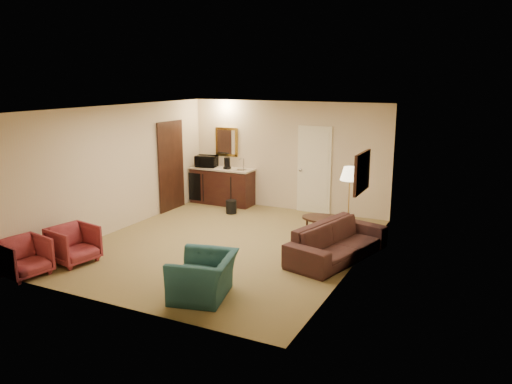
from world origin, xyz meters
TOP-DOWN VIEW (x-y plane):
  - ground at (0.00, 0.00)m, footprint 6.00×6.00m
  - room_walls at (-0.10, 0.77)m, footprint 5.02×6.01m
  - wetbar_cabinet at (-1.65, 2.72)m, footprint 1.64×0.58m
  - sofa at (2.14, 0.20)m, footprint 1.17×2.25m
  - teal_armchair at (0.86, -2.20)m, footprint 0.85×1.10m
  - rose_chair_near at (-1.90, -2.00)m, footprint 0.76×0.80m
  - rose_chair_far at (-2.15, -2.80)m, footprint 0.74×0.78m
  - coffee_table at (1.67, 0.90)m, footprint 0.91×0.63m
  - floor_lamp at (1.98, 1.42)m, footprint 0.51×0.51m
  - waste_bin at (-1.00, 2.00)m, footprint 0.26×0.26m
  - microwave at (-2.08, 2.68)m, footprint 0.57×0.38m
  - coffee_maker at (-1.47, 2.66)m, footprint 0.15×0.15m

SIDE VIEW (x-z plane):
  - ground at x=0.00m, z-range 0.00..0.00m
  - waste_bin at x=-1.00m, z-range 0.00..0.32m
  - coffee_table at x=1.67m, z-range 0.00..0.51m
  - rose_chair_far at x=-2.15m, z-range 0.00..0.69m
  - rose_chair_near at x=-1.90m, z-range 0.00..0.72m
  - sofa at x=2.14m, z-range 0.00..0.84m
  - teal_armchair at x=0.86m, z-range 0.00..0.85m
  - wetbar_cabinet at x=-1.65m, z-range 0.00..0.92m
  - floor_lamp at x=1.98m, z-range 0.00..1.45m
  - coffee_maker at x=-1.47m, z-range 0.92..1.20m
  - microwave at x=-2.08m, z-range 0.92..1.28m
  - room_walls at x=-0.10m, z-range 0.41..3.02m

